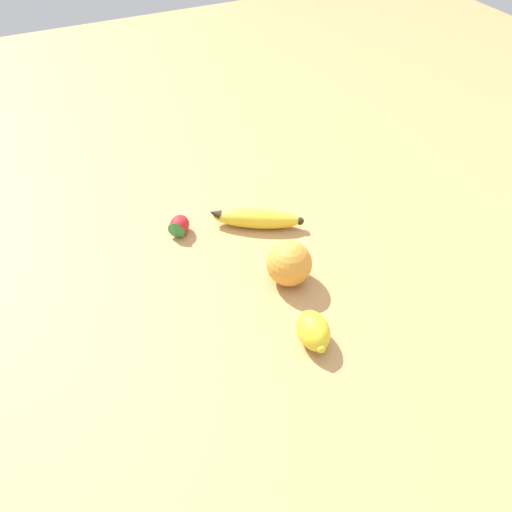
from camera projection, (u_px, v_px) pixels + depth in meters
ground_plane at (258, 304)px, 0.88m from camera, size 3.00×3.00×0.00m
banana at (256, 218)px, 1.02m from camera, size 0.13×0.18×0.04m
orange at (289, 264)px, 0.90m from camera, size 0.08×0.08×0.08m
strawberry at (179, 226)px, 1.00m from camera, size 0.06×0.06×0.04m
lemon at (313, 331)px, 0.81m from camera, size 0.09×0.06×0.05m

